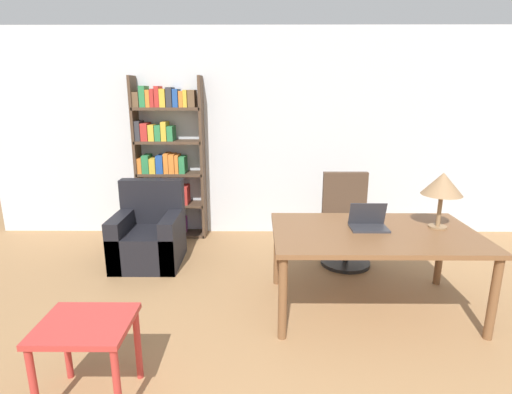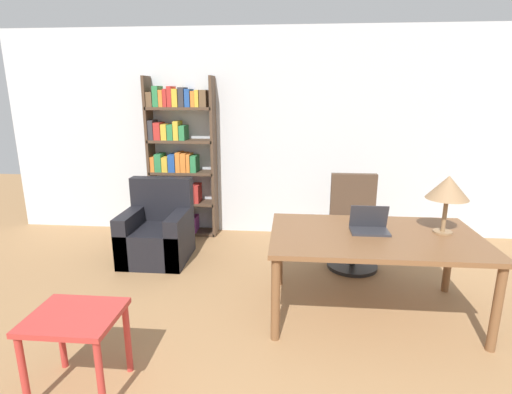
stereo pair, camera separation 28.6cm
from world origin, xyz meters
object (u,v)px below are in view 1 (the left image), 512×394
(table_lamp, at_px, (443,185))
(armchair, at_px, (149,237))
(laptop, at_px, (368,223))
(office_chair, at_px, (346,225))
(bookshelf, at_px, (166,164))
(side_table_blue, at_px, (86,337))
(desk, at_px, (374,239))

(table_lamp, bearing_deg, armchair, 162.41)
(laptop, bearing_deg, office_chair, 88.68)
(laptop, xyz_separation_m, armchair, (-2.21, 0.92, -0.48))
(laptop, bearing_deg, table_lamp, 2.53)
(table_lamp, bearing_deg, office_chair, 123.03)
(table_lamp, relative_size, bookshelf, 0.24)
(table_lamp, xyz_separation_m, armchair, (-2.83, 0.90, -0.82))
(side_table_blue, bearing_deg, laptop, 30.90)
(side_table_blue, height_order, bookshelf, bookshelf)
(office_chair, bearing_deg, side_table_blue, -133.37)
(laptop, height_order, bookshelf, bookshelf)
(side_table_blue, bearing_deg, office_chair, 46.63)
(office_chair, relative_size, side_table_blue, 1.85)
(office_chair, distance_m, armchair, 2.24)
(side_table_blue, distance_m, bookshelf, 3.06)
(desk, bearing_deg, office_chair, 90.92)
(side_table_blue, height_order, armchair, armchair)
(office_chair, xyz_separation_m, bookshelf, (-2.20, 0.86, 0.55))
(office_chair, distance_m, side_table_blue, 2.97)
(laptop, distance_m, side_table_blue, 2.37)
(office_chair, bearing_deg, laptop, -91.32)
(laptop, height_order, office_chair, office_chair)
(desk, bearing_deg, table_lamp, 9.80)
(laptop, relative_size, armchair, 0.35)
(table_lamp, height_order, bookshelf, bookshelf)
(side_table_blue, bearing_deg, armchair, 95.20)
(laptop, relative_size, table_lamp, 0.65)
(side_table_blue, xyz_separation_m, bookshelf, (-0.16, 3.01, 0.54))
(office_chair, bearing_deg, desk, -89.08)
(table_lamp, distance_m, side_table_blue, 2.99)
(table_lamp, height_order, side_table_blue, table_lamp)
(laptop, distance_m, office_chair, 1.01)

